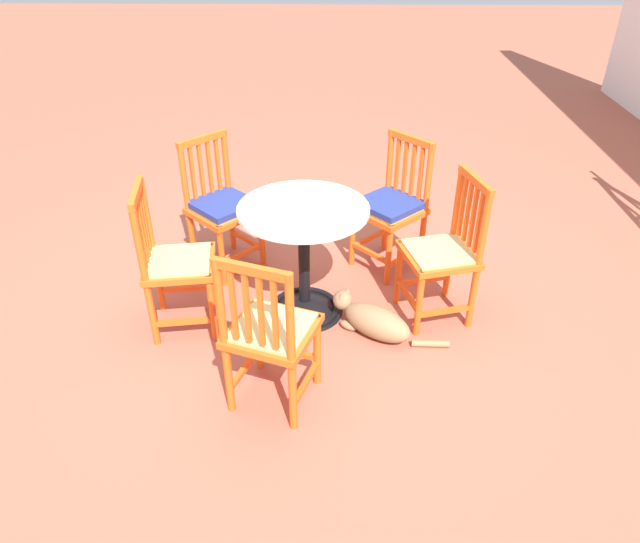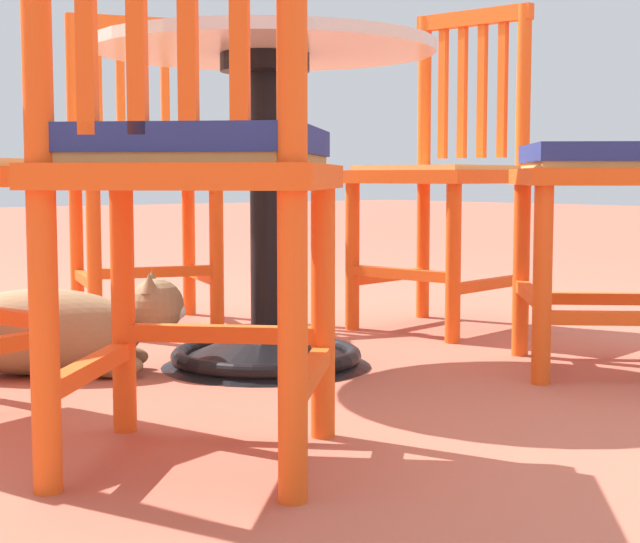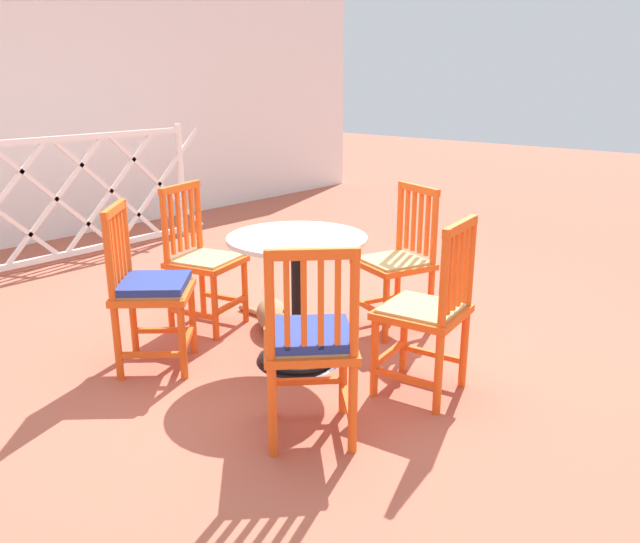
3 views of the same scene
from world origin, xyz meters
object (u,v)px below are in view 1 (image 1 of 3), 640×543
object	(u,v)px
orange_chair_by_planter	(175,264)
orange_chair_near_fence	(270,334)
orange_chair_at_corner	(391,208)
tabby_cat	(372,320)
orange_chair_tucked_in	(222,208)
cafe_table	(304,273)
orange_chair_facing_out	(443,254)

from	to	relation	value
orange_chair_by_planter	orange_chair_near_fence	xyz separation A→B (m)	(0.63, 0.61, 0.00)
orange_chair_at_corner	tabby_cat	distance (m)	0.87
orange_chair_tucked_in	orange_chair_near_fence	bearing A→B (deg)	18.55
orange_chair_at_corner	tabby_cat	bearing A→B (deg)	-11.41
cafe_table	orange_chair_at_corner	distance (m)	0.82
orange_chair_tucked_in	tabby_cat	world-z (taller)	orange_chair_tucked_in
orange_chair_by_planter	orange_chair_at_corner	world-z (taller)	same
orange_chair_by_planter	tabby_cat	bearing A→B (deg)	86.67
orange_chair_by_planter	orange_chair_near_fence	bearing A→B (deg)	44.03
cafe_table	orange_chair_tucked_in	world-z (taller)	orange_chair_tucked_in
orange_chair_by_planter	cafe_table	bearing A→B (deg)	101.03
orange_chair_facing_out	orange_chair_tucked_in	world-z (taller)	same
orange_chair_facing_out	orange_chair_tucked_in	xyz separation A→B (m)	(-0.55, -1.40, 0.01)
cafe_table	orange_chair_facing_out	distance (m)	0.84
orange_chair_facing_out	orange_chair_at_corner	distance (m)	0.63
cafe_table	orange_chair_facing_out	world-z (taller)	orange_chair_facing_out
orange_chair_by_planter	orange_chair_at_corner	xyz separation A→B (m)	(-0.71, 1.31, 0.01)
orange_chair_near_fence	cafe_table	bearing A→B (deg)	170.22
cafe_table	orange_chair_tucked_in	xyz separation A→B (m)	(-0.54, -0.57, 0.16)
orange_chair_by_planter	orange_chair_facing_out	xyz separation A→B (m)	(-0.14, 1.57, 0.00)
orange_chair_by_planter	orange_chair_facing_out	distance (m)	1.57
orange_chair_by_planter	orange_chair_at_corner	size ratio (longest dim) A/B	1.00
orange_chair_at_corner	orange_chair_tucked_in	xyz separation A→B (m)	(0.03, -1.14, 0.00)
cafe_table	orange_chair_by_planter	xyz separation A→B (m)	(0.14, -0.74, 0.15)
cafe_table	orange_chair_tucked_in	bearing A→B (deg)	-133.24
orange_chair_tucked_in	tabby_cat	distance (m)	1.29
cafe_table	tabby_cat	bearing A→B (deg)	62.56
orange_chair_at_corner	orange_chair_by_planter	bearing A→B (deg)	-61.34
orange_chair_near_fence	orange_chair_at_corner	bearing A→B (deg)	152.54
orange_chair_tucked_in	orange_chair_facing_out	bearing A→B (deg)	68.70
orange_chair_tucked_in	orange_chair_by_planter	bearing A→B (deg)	-13.75
tabby_cat	cafe_table	bearing A→B (deg)	-117.44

